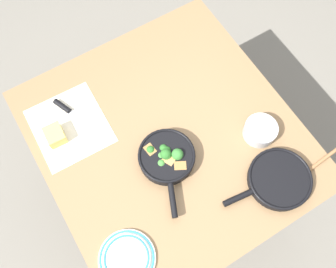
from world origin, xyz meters
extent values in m
plane|color=slate|center=(0.00, 0.00, 0.00)|extent=(14.00, 14.00, 0.00)
cube|color=olive|center=(0.00, 0.00, 0.75)|extent=(1.11, 1.04, 0.03)
cylinder|color=#BCBCC1|center=(-0.49, -0.46, 0.37)|extent=(0.05, 0.05, 0.73)
cylinder|color=#BCBCC1|center=(0.49, -0.46, 0.37)|extent=(0.05, 0.05, 0.73)
cylinder|color=#BCBCC1|center=(0.49, 0.46, 0.37)|extent=(0.05, 0.05, 0.73)
cylinder|color=black|center=(-0.09, 0.06, 0.79)|extent=(0.22, 0.22, 0.05)
torus|color=black|center=(-0.09, 0.06, 0.81)|extent=(0.23, 0.23, 0.01)
cylinder|color=black|center=(-0.25, 0.13, 0.80)|extent=(0.13, 0.08, 0.02)
cylinder|color=#357027|center=(-0.07, 0.08, 0.78)|extent=(0.01, 0.01, 0.02)
sphere|color=#428438|center=(-0.07, 0.08, 0.80)|extent=(0.03, 0.03, 0.03)
cylinder|color=#357027|center=(-0.10, 0.09, 0.78)|extent=(0.01, 0.01, 0.02)
sphere|color=#428438|center=(-0.10, 0.09, 0.80)|extent=(0.03, 0.03, 0.03)
cylinder|color=#245B1C|center=(-0.08, 0.06, 0.79)|extent=(0.02, 0.02, 0.02)
sphere|color=#2D6B28|center=(-0.08, 0.06, 0.81)|extent=(0.05, 0.05, 0.05)
cylinder|color=#205218|center=(-0.07, 0.05, 0.78)|extent=(0.01, 0.01, 0.02)
sphere|color=#286023|center=(-0.07, 0.05, 0.80)|extent=(0.04, 0.04, 0.04)
cylinder|color=#357027|center=(-0.09, 0.06, 0.78)|extent=(0.01, 0.01, 0.02)
sphere|color=#428438|center=(-0.09, 0.06, 0.81)|extent=(0.04, 0.04, 0.04)
cylinder|color=#2C6823|center=(-0.11, 0.02, 0.79)|extent=(0.02, 0.02, 0.03)
sphere|color=#387A33|center=(-0.11, 0.02, 0.82)|extent=(0.05, 0.05, 0.05)
cylinder|color=#2C6823|center=(-0.06, 0.05, 0.78)|extent=(0.01, 0.01, 0.02)
sphere|color=#387A33|center=(-0.06, 0.05, 0.80)|extent=(0.03, 0.03, 0.03)
cylinder|color=#245B1C|center=(-0.05, 0.05, 0.78)|extent=(0.01, 0.01, 0.02)
sphere|color=#2D6B28|center=(-0.05, 0.05, 0.80)|extent=(0.03, 0.03, 0.03)
cylinder|color=#245B1C|center=(-0.03, 0.10, 0.78)|extent=(0.01, 0.01, 0.02)
sphere|color=#2D6B28|center=(-0.03, 0.10, 0.80)|extent=(0.04, 0.04, 0.04)
cube|color=#9E703D|center=(-0.15, 0.04, 0.79)|extent=(0.05, 0.06, 0.04)
cube|color=#AD7F4C|center=(-0.11, 0.06, 0.79)|extent=(0.06, 0.05, 0.04)
cube|color=#9E703D|center=(-0.03, 0.10, 0.79)|extent=(0.05, 0.04, 0.04)
cube|color=#AD7F4C|center=(-0.07, 0.09, 0.79)|extent=(0.05, 0.05, 0.04)
cube|color=olive|center=(-0.07, 0.05, 0.79)|extent=(0.03, 0.03, 0.02)
cube|color=#AD7F4C|center=(-0.04, 0.10, 0.79)|extent=(0.02, 0.03, 0.02)
cylinder|color=black|center=(-0.39, -0.27, 0.78)|extent=(0.25, 0.25, 0.04)
torus|color=black|center=(-0.39, -0.27, 0.80)|extent=(0.25, 0.25, 0.01)
cylinder|color=black|center=(-0.37, -0.09, 0.79)|extent=(0.04, 0.12, 0.02)
cylinder|color=#E5CC60|center=(-0.39, -0.27, 0.78)|extent=(0.20, 0.20, 0.02)
cylinder|color=#996B42|center=(-0.42, -0.48, 0.77)|extent=(0.04, 0.32, 0.02)
ellipsoid|color=#996B42|center=(-0.43, -0.30, 0.77)|extent=(0.04, 0.07, 0.02)
cube|color=silver|center=(0.25, 0.33, 0.76)|extent=(0.33, 0.30, 0.00)
cube|color=silver|center=(0.25, 0.28, 0.77)|extent=(0.14, 0.08, 0.01)
cylinder|color=black|center=(0.35, 0.32, 0.77)|extent=(0.09, 0.05, 0.02)
cube|color=#E0C15B|center=(0.23, 0.40, 0.79)|extent=(0.09, 0.08, 0.05)
cylinder|color=silver|center=(-0.34, 0.38, 0.77)|extent=(0.21, 0.21, 0.01)
torus|color=teal|center=(-0.34, 0.38, 0.77)|extent=(0.20, 0.20, 0.01)
cylinder|color=silver|center=(-0.34, 0.38, 0.78)|extent=(0.17, 0.17, 0.01)
torus|color=teal|center=(-0.34, 0.38, 0.79)|extent=(0.17, 0.17, 0.01)
cylinder|color=#B7B7BC|center=(-0.19, -0.33, 0.79)|extent=(0.14, 0.14, 0.06)
camera|label=1|loc=(-0.51, 0.31, 2.21)|focal=40.00mm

